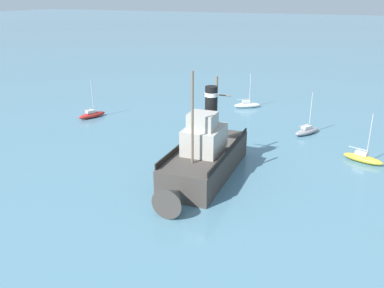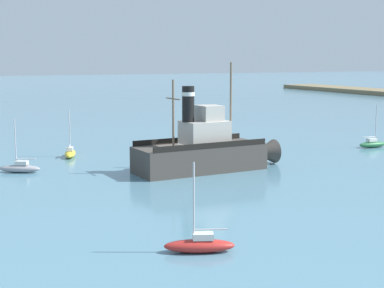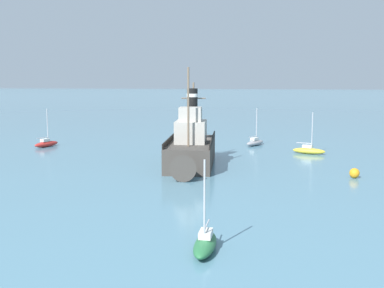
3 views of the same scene
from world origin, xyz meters
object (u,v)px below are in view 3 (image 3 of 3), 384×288
Objects in this scene: sailboat_yellow at (309,150)px; mooring_buoy at (354,173)px; sailboat_green at (205,243)px; sailboat_white at (191,134)px; sailboat_red at (46,143)px; old_tugboat at (191,148)px; sailboat_grey at (255,142)px.

mooring_buoy is at bearing 101.58° from sailboat_yellow.
sailboat_green is 5.47× the size of mooring_buoy.
sailboat_green is at bearing 99.18° from sailboat_white.
sailboat_white is 21.55m from sailboat_red.
sailboat_red and sailboat_green have the same top height.
mooring_buoy is (-11.16, -20.02, 0.02)m from sailboat_green.
old_tugboat is 24.22m from sailboat_white.
old_tugboat reaches higher than mooring_buoy.
sailboat_yellow is (-33.12, 1.12, 0.00)m from sailboat_red.
sailboat_green is at bearing 125.62° from sailboat_red.
sailboat_grey and sailboat_yellow have the same top height.
old_tugboat reaches higher than sailboat_green.
sailboat_grey is at bearing -111.89° from old_tugboat.
sailboat_red is at bearing 10.64° from sailboat_grey.
sailboat_red is 27.23m from sailboat_grey.
old_tugboat is at bearing 68.11° from sailboat_grey.
sailboat_red and sailboat_yellow have the same top height.
sailboat_grey is 5.47× the size of mooring_buoy.
sailboat_green reaches higher than mooring_buoy.
sailboat_white is 1.00× the size of sailboat_green.
old_tugboat is 24.23m from sailboat_green.
sailboat_white is 12.81m from sailboat_grey.
old_tugboat is 16.94m from sailboat_grey.
sailboat_yellow is (-12.65, -9.52, -1.40)m from old_tugboat.
mooring_buoy is (-35.85, 14.44, 0.02)m from sailboat_red.
sailboat_red reaches higher than mooring_buoy.
old_tugboat is 23.11m from sailboat_red.
sailboat_white is at bearing -55.75° from mooring_buoy.
sailboat_white is at bearing -81.68° from old_tugboat.
sailboat_yellow is (-16.14, 14.40, 0.00)m from sailboat_white.
mooring_buoy is (-18.87, 27.72, 0.02)m from sailboat_white.
old_tugboat is 2.97× the size of sailboat_yellow.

